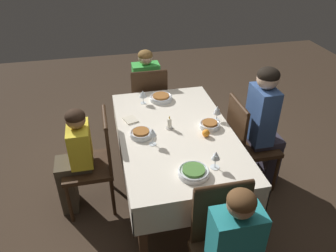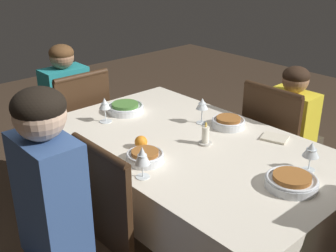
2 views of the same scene
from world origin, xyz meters
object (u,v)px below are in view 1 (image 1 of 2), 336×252
object	(u,v)px
wine_glass_east	(143,94)
person_child_yellow	(74,157)
wine_glass_south	(217,110)
napkin_red_folded	(131,120)
person_child_green	(146,89)
bowl_south	(210,125)
dining_table	(176,140)
bowl_east	(161,98)
bowl_north	(141,133)
wine_glass_north	(152,133)
person_adult_denim	(265,122)
chair_north	(95,159)
chair_south	(246,140)
wine_glass_west	(216,156)
orange_fruit	(206,133)
bowl_west	(194,172)
candle_centerpiece	(169,124)
chair_east	(148,101)
chair_west	(225,246)

from	to	relation	value
wine_glass_east	person_child_yellow	bearing A→B (deg)	125.31
wine_glass_south	napkin_red_folded	world-z (taller)	wine_glass_south
person_child_green	bowl_south	world-z (taller)	person_child_green
wine_glass_east	dining_table	bearing A→B (deg)	-160.68
bowl_south	bowl_east	size ratio (longest dim) A/B	0.80
bowl_north	bowl_east	size ratio (longest dim) A/B	0.84
person_child_green	bowl_east	bearing A→B (deg)	96.15
wine_glass_north	person_adult_denim	bearing A→B (deg)	-80.03
chair_north	bowl_south	bearing A→B (deg)	85.54
chair_south	bowl_east	world-z (taller)	chair_south
wine_glass_west	person_adult_denim	bearing A→B (deg)	-50.30
bowl_south	wine_glass_south	distance (m)	0.16
wine_glass_east	orange_fruit	distance (m)	0.80
orange_fruit	bowl_west	bearing A→B (deg)	152.22
person_child_green	orange_fruit	distance (m)	1.36
candle_centerpiece	napkin_red_folded	size ratio (longest dim) A/B	0.79
chair_east	bowl_north	xyz separation A→B (m)	(-1.02, 0.22, 0.26)
person_adult_denim	person_child_green	size ratio (longest dim) A/B	1.14
chair_west	wine_glass_east	xyz separation A→B (m)	(1.57, 0.28, 0.33)
chair_north	person_child_green	distance (m)	1.27
chair_east	wine_glass_east	size ratio (longest dim) A/B	6.82
wine_glass_north	wine_glass_west	xyz separation A→B (m)	(-0.38, -0.39, -0.01)
person_child_green	candle_centerpiece	world-z (taller)	person_child_green
chair_east	dining_table	bearing A→B (deg)	94.31
bowl_east	orange_fruit	distance (m)	0.75
chair_west	wine_glass_north	size ratio (longest dim) A/B	6.25
dining_table	wine_glass_south	world-z (taller)	wine_glass_south
chair_south	wine_glass_east	distance (m)	1.08
napkin_red_folded	person_child_yellow	bearing A→B (deg)	109.83
bowl_south	chair_east	bearing A→B (deg)	20.41
bowl_north	orange_fruit	bearing A→B (deg)	-102.67
bowl_south	bowl_north	distance (m)	0.60
person_child_yellow	napkin_red_folded	distance (m)	0.58
wine_glass_south	bowl_west	bearing A→B (deg)	148.75
dining_table	wine_glass_south	distance (m)	0.45
bowl_north	wine_glass_east	xyz separation A→B (m)	(0.56, -0.10, 0.07)
wine_glass_north	napkin_red_folded	xyz separation A→B (m)	(0.40, 0.13, -0.11)
bowl_east	napkin_red_folded	size ratio (longest dim) A/B	1.43
wine_glass_south	wine_glass_north	size ratio (longest dim) A/B	0.98
person_adult_denim	wine_glass_south	bearing A→B (deg)	83.39
chair_south	chair_west	distance (m)	1.23
person_child_yellow	wine_glass_east	distance (m)	0.88
chair_west	wine_glass_south	bearing A→B (deg)	74.37
person_adult_denim	napkin_red_folded	xyz separation A→B (m)	(0.21, 1.22, 0.06)
dining_table	wine_glass_west	xyz separation A→B (m)	(-0.52, -0.17, 0.19)
chair_east	candle_centerpiece	xyz separation A→B (m)	(-0.95, -0.03, 0.28)
bowl_east	wine_glass_west	bearing A→B (deg)	-170.79
wine_glass_west	candle_centerpiece	bearing A→B (deg)	19.79
chair_west	bowl_east	distance (m)	1.62
person_child_green	candle_centerpiece	size ratio (longest dim) A/B	8.93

